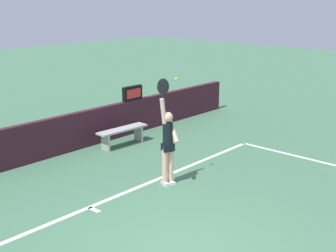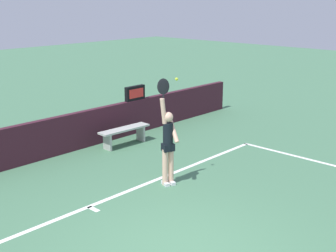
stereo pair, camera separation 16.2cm
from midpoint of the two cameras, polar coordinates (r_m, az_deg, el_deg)
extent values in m
plane|color=#467655|center=(7.73, 2.27, -15.28)|extent=(60.00, 60.00, 0.00)
cube|color=white|center=(9.30, -9.28, -9.82)|extent=(11.02, 0.11, 0.00)
cube|color=white|center=(9.19, -8.70, -10.12)|extent=(0.11, 0.30, 0.00)
cube|color=#3E1926|center=(11.57, -18.87, -2.63)|extent=(16.88, 0.17, 1.01)
cube|color=black|center=(13.74, -3.78, 4.09)|extent=(0.71, 0.13, 0.43)
cube|color=red|center=(13.69, -3.58, 4.05)|extent=(0.55, 0.01, 0.26)
cylinder|color=beige|center=(10.10, 0.83, -4.99)|extent=(0.12, 0.12, 0.82)
cylinder|color=beige|center=(10.04, 0.09, -5.12)|extent=(0.12, 0.12, 0.82)
cube|color=white|center=(10.22, 0.87, -6.98)|extent=(0.18, 0.26, 0.07)
cube|color=white|center=(10.16, 0.14, -7.13)|extent=(0.18, 0.26, 0.07)
cylinder|color=black|center=(9.84, 0.47, -1.25)|extent=(0.22, 0.22, 0.58)
cube|color=black|center=(9.92, 0.47, -2.63)|extent=(0.30, 0.27, 0.16)
sphere|color=beige|center=(9.73, 0.48, 1.12)|extent=(0.22, 0.22, 0.22)
cylinder|color=beige|center=(9.65, -0.09, 1.86)|extent=(0.18, 0.14, 0.55)
cylinder|color=beige|center=(9.81, 1.20, -0.71)|extent=(0.22, 0.39, 0.45)
ellipsoid|color=black|center=(9.54, -0.10, 4.91)|extent=(0.31, 0.14, 0.38)
cylinder|color=black|center=(9.57, -0.10, 3.79)|extent=(0.03, 0.03, 0.18)
sphere|color=#CCE833|center=(9.83, 1.55, 5.82)|extent=(0.07, 0.07, 0.07)
cube|color=#B2B4AE|center=(12.72, -5.06, -0.38)|extent=(1.57, 0.43, 0.05)
cube|color=#B2B4AE|center=(12.44, -7.14, -1.94)|extent=(0.07, 0.32, 0.47)
cube|color=#B2B4AE|center=(13.16, -3.05, -0.86)|extent=(0.07, 0.32, 0.47)
camera|label=1|loc=(0.08, -89.51, 0.14)|focal=49.26mm
camera|label=2|loc=(0.08, 90.49, -0.14)|focal=49.26mm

